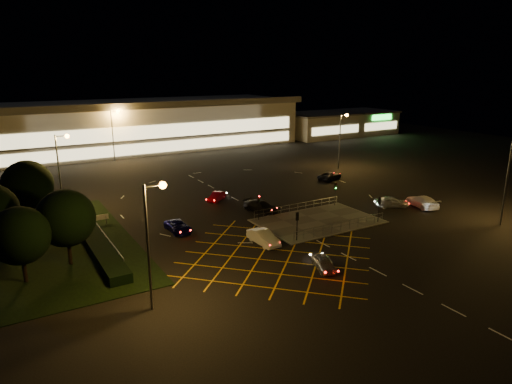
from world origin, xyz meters
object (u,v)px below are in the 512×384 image
car_approach_white (422,201)px  car_circ_red (217,197)px  car_far_dkgrey (261,206)px  signal_sw (297,220)px  car_queue_white (263,237)px  car_near_silver (324,263)px  signal_se (379,204)px  car_left_blue (178,226)px  car_east_grey (330,176)px  signal_ne (335,189)px  signal_nw (259,202)px  car_right_silver (392,202)px

car_approach_white → car_circ_red: bearing=-22.8°
car_circ_red → car_approach_white: 27.93m
car_far_dkgrey → car_approach_white: (19.64, -9.29, 0.06)m
signal_sw → car_queue_white: signal_sw is taller
car_near_silver → car_far_dkgrey: size_ratio=0.76×
signal_sw → signal_se: (12.00, 0.00, 0.00)m
signal_sw → car_approach_white: size_ratio=0.59×
car_left_blue → signal_sw: bearing=-44.9°
signal_se → car_approach_white: bearing=-170.1°
car_circ_red → car_east_grey: 21.78m
signal_ne → car_far_dkgrey: size_ratio=0.64×
signal_nw → car_right_silver: bearing=-13.5°
signal_ne → car_queue_white: 17.01m
car_queue_white → car_left_blue: 10.38m
car_right_silver → car_approach_white: (3.61, -1.94, 0.01)m
signal_se → car_circ_red: signal_se is taller
signal_ne → car_near_silver: size_ratio=0.84×
signal_nw → car_approach_white: 22.72m
car_far_dkgrey → car_circ_red: bearing=86.6°
signal_se → signal_nw: 14.41m
signal_nw → car_near_silver: size_ratio=0.84×
signal_nw → car_right_silver: 18.74m
car_right_silver → car_circ_red: (-18.82, 14.71, -0.15)m
signal_sw → signal_nw: (0.00, 7.99, 0.00)m
signal_sw → car_left_blue: signal_sw is taller
car_near_silver → car_queue_white: size_ratio=0.83×
signal_ne → car_east_grey: signal_ne is taller
signal_ne → car_east_grey: 15.19m
signal_se → signal_nw: size_ratio=1.00×
signal_sw → car_left_blue: 13.71m
car_near_silver → car_circ_red: (1.30, 25.38, -0.02)m
car_queue_white → car_near_silver: bearing=-81.4°
signal_sw → car_circ_red: signal_sw is taller
car_queue_white → signal_sw: bearing=-20.4°
signal_sw → car_circ_red: 18.44m
signal_sw → car_far_dkgrey: bearing=-101.0°
signal_sw → car_left_blue: size_ratio=0.71×
car_near_silver → car_far_dkgrey: (4.09, 18.02, 0.07)m
car_queue_white → car_circ_red: (2.85, 17.19, -0.13)m
car_far_dkgrey → car_circ_red: (-2.79, 7.35, -0.10)m
signal_sw → car_right_silver: size_ratio=0.70×
signal_sw → signal_ne: 14.41m
car_left_blue → car_approach_white: (31.67, -7.63, 0.16)m
signal_se → car_near_silver: size_ratio=0.84×
signal_ne → car_approach_white: bearing=-32.8°
signal_ne → car_circ_red: (-12.65, 10.36, -1.75)m
car_near_silver → car_approach_white: size_ratio=0.70×
car_right_silver → car_approach_white: size_ratio=0.84×
car_near_silver → car_far_dkgrey: 18.48m
signal_ne → car_east_grey: bearing=53.1°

